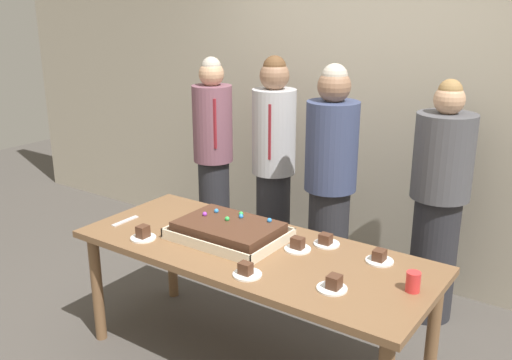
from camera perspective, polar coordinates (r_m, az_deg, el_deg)
name	(u,v)px	position (r m, az deg, el deg)	size (l,w,h in m)	color
interior_back_panel	(375,84)	(4.36, 11.97, 9.53)	(8.00, 0.12, 3.00)	#B2A893
party_table	(252,261)	(3.23, -0.42, -8.24)	(2.07, 0.84, 0.76)	brown
sheet_cake	(229,231)	(3.31, -2.79, -5.15)	(0.65, 0.46, 0.12)	beige
plated_slice_near_left	(246,272)	(2.89, -0.98, -9.25)	(0.15, 0.15, 0.07)	white
plated_slice_near_right	(143,234)	(3.37, -11.36, -5.42)	(0.15, 0.15, 0.08)	white
plated_slice_far_left	(298,246)	(3.18, 4.24, -6.66)	(0.15, 0.15, 0.07)	white
plated_slice_far_right	(379,258)	(3.10, 12.39, -7.71)	(0.15, 0.15, 0.07)	white
plated_slice_center_front	(326,241)	(3.25, 7.11, -6.18)	(0.15, 0.15, 0.07)	white
plated_slice_center_back	(333,285)	(2.78, 7.82, -10.47)	(0.15, 0.15, 0.08)	white
drink_cup_nearest	(413,282)	(2.83, 15.62, -9.89)	(0.07, 0.07, 0.10)	red
cake_server_utensil	(125,221)	(3.66, -13.11, -4.07)	(0.03, 0.20, 0.01)	silver
person_serving_front	(274,165)	(4.27, 1.79, 1.56)	(0.33, 0.33, 1.72)	#28282D
person_green_shirt_behind	(439,202)	(3.87, 18.01, -2.14)	(0.38, 0.38, 1.64)	#28282D
person_striped_tie_right	(213,161)	(4.45, -4.33, 1.95)	(0.31, 0.31, 1.69)	#28282D
person_far_right_suit	(330,188)	(3.79, 7.50, -0.84)	(0.34, 0.34, 1.72)	#28282D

